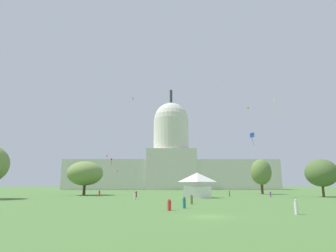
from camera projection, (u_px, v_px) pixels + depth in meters
name	position (u px, v px, depth m)	size (l,w,h in m)	color
ground_plane	(209.00, 217.00, 29.32)	(800.00, 800.00, 0.00)	#4C7538
capitol_building	(171.00, 162.00, 182.13)	(132.98, 24.69, 66.14)	beige
event_tent	(197.00, 185.00, 70.61)	(7.60, 6.65, 6.17)	white
tree_east_near	(261.00, 172.00, 96.25)	(7.21, 6.71, 11.70)	#4C3823
tree_west_far	(85.00, 173.00, 87.60)	(13.41, 13.96, 10.36)	#4C3823
tree_east_mid	(321.00, 173.00, 75.21)	(10.99, 11.18, 9.95)	#4C3823
person_olive_aisle_center	(229.00, 194.00, 77.76)	(0.46, 0.46, 1.66)	olive
person_white_front_right	(296.00, 208.00, 31.55)	(0.47, 0.47, 1.65)	silver
person_red_mid_center	(169.00, 205.00, 36.10)	(0.57, 0.57, 1.53)	red
person_red_back_left	(99.00, 193.00, 78.70)	(0.48, 0.48, 1.76)	red
person_maroon_edge_east	(136.00, 194.00, 72.74)	(0.43, 0.43, 1.65)	maroon
person_white_near_tree_west	(135.00, 196.00, 60.99)	(0.64, 0.64, 1.65)	silver
person_purple_back_center	(270.00, 194.00, 75.91)	(0.39, 0.39, 1.48)	#703D93
person_olive_lawn_far_right	(192.00, 200.00, 47.77)	(0.58, 0.58, 1.61)	olive
person_teal_deep_crowd	(184.00, 203.00, 39.63)	(0.56, 0.56, 1.62)	#1E757A
kite_yellow_mid	(274.00, 103.00, 62.50)	(0.55, 1.04, 4.63)	yellow
kite_green_low	(136.00, 170.00, 160.58)	(0.48, 1.29, 4.12)	green
kite_blue_low	(252.00, 135.00, 73.29)	(1.47, 1.42, 3.25)	blue
kite_gold_high	(248.00, 108.00, 138.25)	(0.95, 0.95, 0.82)	gold
kite_orange_mid	(107.00, 156.00, 153.61)	(0.87, 0.90, 3.87)	orange
kite_violet_high	(133.00, 99.00, 107.40)	(0.53, 1.15, 0.83)	purple
kite_lime_mid	(143.00, 141.00, 117.06)	(1.20, 1.45, 0.43)	#8CD133
kite_magenta_low	(111.00, 159.00, 136.38)	(0.95, 1.01, 3.65)	#D1339E
kite_pink_low	(116.00, 171.00, 150.41)	(1.34, 1.33, 3.22)	pink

